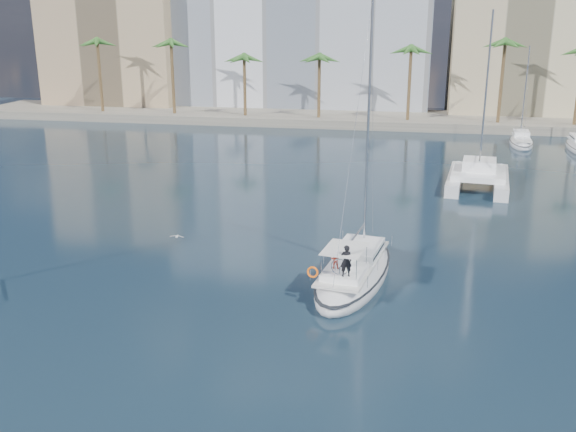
# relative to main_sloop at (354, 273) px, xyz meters

# --- Properties ---
(ground) EXTENTS (160.00, 160.00, 0.00)m
(ground) POSITION_rel_main_sloop_xyz_m (-4.09, -0.63, -0.52)
(ground) COLOR black
(ground) RESTS_ON ground
(quay) EXTENTS (120.00, 14.00, 1.20)m
(quay) POSITION_rel_main_sloop_xyz_m (-4.09, 60.37, 0.08)
(quay) COLOR gray
(quay) RESTS_ON ground
(building_modern) EXTENTS (42.00, 16.00, 28.00)m
(building_modern) POSITION_rel_main_sloop_xyz_m (-16.09, 72.37, 13.48)
(building_modern) COLOR silver
(building_modern) RESTS_ON ground
(building_tan_left) EXTENTS (22.00, 14.00, 22.00)m
(building_tan_left) POSITION_rel_main_sloop_xyz_m (-46.09, 68.37, 10.48)
(building_tan_left) COLOR tan
(building_tan_left) RESTS_ON ground
(building_beige) EXTENTS (20.00, 14.00, 20.00)m
(building_beige) POSITION_rel_main_sloop_xyz_m (17.91, 69.37, 9.48)
(building_beige) COLOR #C0B289
(building_beige) RESTS_ON ground
(palm_left) EXTENTS (3.60, 3.60, 12.30)m
(palm_left) POSITION_rel_main_sloop_xyz_m (-38.09, 56.37, 9.76)
(palm_left) COLOR brown
(palm_left) RESTS_ON ground
(palm_centre) EXTENTS (3.60, 3.60, 12.30)m
(palm_centre) POSITION_rel_main_sloop_xyz_m (-4.09, 56.37, 9.76)
(palm_centre) COLOR brown
(palm_centre) RESTS_ON ground
(main_sloop) EXTENTS (5.14, 11.58, 16.60)m
(main_sloop) POSITION_rel_main_sloop_xyz_m (0.00, 0.00, 0.00)
(main_sloop) COLOR silver
(main_sloop) RESTS_ON ground
(catamaran) EXTENTS (6.36, 10.97, 15.44)m
(catamaran) POSITION_rel_main_sloop_xyz_m (8.98, 24.33, 0.59)
(catamaran) COLOR silver
(catamaran) RESTS_ON ground
(seagull) EXTENTS (0.94, 0.41, 0.17)m
(seagull) POSITION_rel_main_sloop_xyz_m (-11.86, 2.80, 0.50)
(seagull) COLOR silver
(seagull) RESTS_ON ground
(moored_yacht_a) EXTENTS (3.37, 9.52, 11.90)m
(moored_yacht_a) POSITION_rel_main_sloop_xyz_m (15.91, 46.37, -0.52)
(moored_yacht_a) COLOR silver
(moored_yacht_a) RESTS_ON ground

